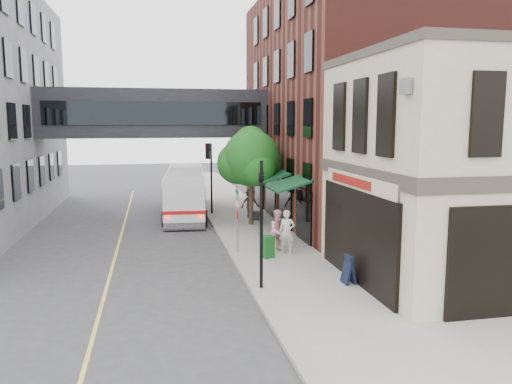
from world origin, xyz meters
name	(u,v)px	position (x,y,z in m)	size (l,w,h in m)	color
ground	(262,313)	(0.00, 0.00, 0.00)	(120.00, 120.00, 0.00)	#38383A
sidewalk_main	(245,222)	(2.00, 14.00, 0.07)	(4.00, 60.00, 0.15)	gray
corner_building	(484,169)	(8.97, 2.00, 4.21)	(10.19, 8.12, 8.45)	beige
brick_building	(367,106)	(9.98, 15.00, 6.99)	(13.76, 18.00, 14.00)	#501F19
skyway_bridge	(155,114)	(-3.00, 18.00, 6.50)	(14.00, 3.18, 3.00)	black
traffic_signal_near	(260,209)	(0.37, 2.00, 2.98)	(0.44, 0.22, 4.60)	black
traffic_signal_far	(209,164)	(0.26, 17.00, 3.34)	(0.53, 0.28, 4.50)	black
street_sign_pole	(237,213)	(0.39, 7.00, 1.93)	(0.08, 0.75, 3.00)	gray
street_tree	(250,159)	(2.19, 13.22, 3.91)	(3.80, 3.20, 5.60)	#382619
lane_marking	(118,245)	(-5.00, 10.00, 0.01)	(0.12, 40.00, 0.01)	#D8CC4C
bus	(185,190)	(-1.23, 17.69, 1.60)	(3.23, 10.78, 2.86)	silver
pedestrian_a	(287,232)	(2.52, 6.39, 1.12)	(0.71, 0.46, 1.94)	beige
pedestrian_b	(278,231)	(2.23, 6.76, 1.10)	(0.93, 0.72, 1.91)	pink
pedestrian_c	(250,203)	(2.52, 14.96, 1.05)	(1.16, 0.67, 1.80)	black
newspaper_box	(268,247)	(1.52, 5.84, 0.63)	(0.48, 0.42, 0.95)	#13561B
sandwich_board	(349,269)	(3.60, 1.83, 0.67)	(0.38, 0.59, 1.05)	black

